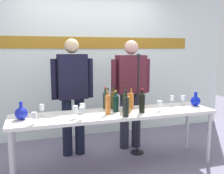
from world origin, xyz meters
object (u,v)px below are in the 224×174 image
Objects in this scene: presenter_left at (73,90)px; wine_bottle_5 at (125,101)px; display_table at (116,117)px; wine_bottle_0 at (126,105)px; wine_bottle_7 at (105,99)px; wine_glass_right_0 at (172,99)px; decanter_blue_left at (21,113)px; presenter_right at (131,87)px; wine_glass_left_1 at (75,109)px; decanter_blue_right at (195,101)px; wine_bottle_2 at (108,103)px; wine_glass_left_2 at (82,111)px; wine_glass_left_3 at (82,106)px; wine_bottle_6 at (113,99)px; wine_bottle_4 at (131,100)px; wine_bottle_8 at (128,103)px; microphone_stand at (138,121)px; wine_glass_right_1 at (183,98)px; wine_bottle_3 at (116,102)px; wine_bottle_1 at (142,102)px; wine_glass_left_4 at (34,116)px; wine_glass_left_0 at (42,108)px; wine_glass_right_2 at (160,104)px.

wine_bottle_5 is (0.59, -0.58, -0.09)m from presenter_left.
wine_bottle_0 reaches higher than display_table.
wine_glass_right_0 is at bearing -6.92° from wine_bottle_7.
decanter_blue_left is 0.65× the size of wine_bottle_5.
presenter_right is 11.03× the size of wine_glass_left_1.
decanter_blue_right is at bearing 4.54° from wine_glass_left_1.
wine_bottle_0 is 2.09× the size of wine_glass_left_1.
wine_bottle_2 is 0.40m from wine_glass_left_2.
wine_bottle_2 reaches higher than wine_glass_left_3.
wine_glass_left_2 is (-0.51, -0.40, -0.03)m from wine_bottle_6.
wine_bottle_7 is (-0.12, 0.46, -0.01)m from wine_bottle_0.
display_table is 20.62× the size of wine_glass_left_3.
wine_bottle_4 is 0.24m from wine_bottle_8.
wine_bottle_4 is 0.62m from wine_glass_right_0.
microphone_stand reaches higher than wine_bottle_5.
wine_bottle_6 is at bearing 175.88° from wine_glass_right_1.
wine_bottle_3 is 1.96× the size of wine_glass_right_1.
wine_bottle_1 reaches higher than wine_bottle_4.
wine_bottle_0 is 1.07m from wine_glass_right_1.
wine_bottle_5 is 0.22× the size of microphone_stand.
wine_glass_left_4 is 0.09× the size of microphone_stand.
wine_glass_right_0 is (0.87, 0.07, -0.01)m from wine_bottle_3.
wine_glass_left_4 is at bearing -172.75° from wine_bottle_8.
wine_bottle_3 is (-1.19, 0.03, 0.05)m from decanter_blue_right.
wine_bottle_4 is at bearing 18.28° from wine_bottle_3.
microphone_stand reaches higher than wine_glass_left_1.
wine_bottle_6 is (1.17, 0.18, 0.06)m from decanter_blue_left.
wine_bottle_2 is 2.19× the size of wine_glass_left_0.
wine_bottle_7 is 1.14m from wine_glass_right_1.
wine_glass_right_1 is (1.97, 0.03, -0.01)m from wine_glass_left_0.
wine_glass_left_2 is (0.66, -0.22, 0.03)m from decanter_blue_left.
wine_bottle_2 is at bearing 175.94° from wine_glass_right_2.
wine_bottle_0 is 2.14× the size of wine_glass_left_0.
wine_glass_left_1 is 1.16m from microphone_stand.
wine_bottle_1 is 2.19× the size of wine_glass_right_1.
wine_bottle_3 is (0.14, 0.10, -0.02)m from wine_bottle_2.
decanter_blue_left is 0.69m from wine_glass_left_2.
wine_bottle_6 is 2.20× the size of wine_glass_right_2.
wine_glass_right_1 is (1.52, -0.48, -0.12)m from presenter_left.
presenter_left is 0.81m from wine_glass_left_2.
presenter_right reaches higher than wine_bottle_8.
wine_bottle_7 reaches higher than wine_glass_left_0.
display_table is 17.27× the size of wine_glass_left_1.
wine_glass_left_2 is 1.17× the size of wine_glass_left_3.
wine_glass_right_1 is at bearing 17.09° from wine_bottle_1.
wine_bottle_1 is at bearing 6.74° from wine_glass_left_2.
presenter_left is 0.63m from wine_bottle_6.
wine_glass_left_2 is (-0.50, -0.25, -0.02)m from wine_bottle_3.
presenter_left is 0.90m from presenter_right.
wine_glass_left_3 is (-0.34, -0.15, -0.04)m from wine_bottle_7.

